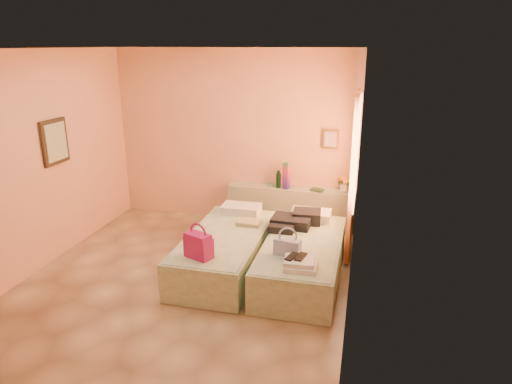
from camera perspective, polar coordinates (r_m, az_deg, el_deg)
ground at (r=5.95m, az=-8.61°, el=-10.78°), size 4.50×4.50×0.00m
room_walls at (r=5.78m, az=-5.43°, el=7.38°), size 4.02×4.51×2.81m
headboard_ledge at (r=7.43m, az=4.38°, el=-1.88°), size 2.05×0.30×0.65m
bed_left at (r=6.05m, az=-3.86°, el=-7.44°), size 0.92×2.01×0.50m
bed_right at (r=5.85m, az=5.79°, el=-8.42°), size 0.92×2.01×0.50m
water_bottle at (r=7.27m, az=2.83°, el=1.57°), size 0.10×0.10×0.28m
rainbow_box at (r=7.23m, az=3.82°, el=2.08°), size 0.12×0.12×0.43m
small_dish at (r=7.43m, az=1.88°, el=0.93°), size 0.16×0.16×0.03m
green_book at (r=7.21m, az=7.63°, el=0.25°), size 0.23×0.19×0.03m
flower_vase at (r=7.27m, az=10.93°, el=1.24°), size 0.28×0.28×0.28m
magenta_handbag at (r=5.30m, az=-7.18°, el=-6.61°), size 0.36×0.29×0.30m
khaki_garment at (r=6.24m, az=-0.85°, el=-3.83°), size 0.31×0.25×0.05m
clothes_pile at (r=6.17m, az=4.87°, el=-3.56°), size 0.61×0.61×0.17m
blue_handbag at (r=5.34m, az=3.95°, el=-6.91°), size 0.33×0.18×0.20m
towel_stack at (r=5.08m, az=5.64°, el=-8.96°), size 0.36×0.31×0.10m
sandal_pair at (r=5.10m, az=5.05°, el=-8.08°), size 0.21×0.25×0.02m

